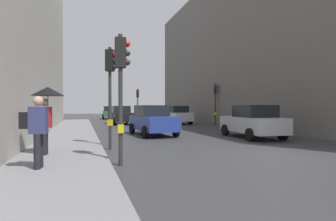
% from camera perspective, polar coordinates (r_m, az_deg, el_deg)
% --- Properties ---
extents(ground_plane, '(120.00, 120.00, 0.00)m').
position_cam_1_polar(ground_plane, '(9.80, 21.91, -9.05)').
color(ground_plane, '#38383A').
extents(sidewalk_kerb, '(2.69, 40.00, 0.16)m').
position_cam_1_polar(sidewalk_kerb, '(13.52, -20.58, -6.00)').
color(sidewalk_kerb, gray).
rests_on(sidewalk_kerb, ground).
extents(building_facade_right, '(12.00, 35.07, 13.87)m').
position_cam_1_polar(building_facade_right, '(27.15, 23.66, 11.91)').
color(building_facade_right, slate).
rests_on(building_facade_right, ground).
extents(traffic_light_near_left, '(0.43, 0.25, 3.71)m').
position_cam_1_polar(traffic_light_near_left, '(7.65, -10.03, 7.50)').
color(traffic_light_near_left, '#2D2D2D').
rests_on(traffic_light_near_left, ground).
extents(traffic_light_mid_street, '(0.33, 0.45, 3.78)m').
position_cam_1_polar(traffic_light_mid_street, '(24.14, 10.14, 3.01)').
color(traffic_light_mid_street, '#2D2D2D').
rests_on(traffic_light_mid_street, ground).
extents(traffic_light_far_median, '(0.25, 0.43, 3.67)m').
position_cam_1_polar(traffic_light_far_median, '(29.28, -6.55, 2.48)').
color(traffic_light_far_median, '#2D2D2D').
rests_on(traffic_light_far_median, ground).
extents(traffic_light_near_right, '(0.44, 0.37, 3.99)m').
position_cam_1_polar(traffic_light_near_right, '(10.61, -12.30, 6.64)').
color(traffic_light_near_right, '#2D2D2D').
rests_on(traffic_light_near_right, ground).
extents(car_dark_suv, '(2.22, 4.30, 1.76)m').
position_cam_1_polar(car_dark_suv, '(25.93, -10.16, -0.97)').
color(car_dark_suv, black).
rests_on(car_dark_suv, ground).
extents(car_green_estate, '(2.18, 4.28, 1.76)m').
position_cam_1_polar(car_green_estate, '(37.55, -12.43, -0.44)').
color(car_green_estate, '#2D6038').
rests_on(car_green_estate, ground).
extents(car_white_compact, '(2.18, 4.28, 1.76)m').
position_cam_1_polar(car_white_compact, '(25.93, 1.84, -0.96)').
color(car_white_compact, silver).
rests_on(car_white_compact, ground).
extents(car_silver_hatchback, '(2.27, 4.33, 1.76)m').
position_cam_1_polar(car_silver_hatchback, '(14.93, 17.73, -2.28)').
color(car_silver_hatchback, '#BCBCC1').
rests_on(car_silver_hatchback, ground).
extents(car_blue_van, '(2.28, 4.33, 1.76)m').
position_cam_1_polar(car_blue_van, '(15.70, -3.40, -2.10)').
color(car_blue_van, navy).
rests_on(car_blue_van, ground).
extents(pedestrian_with_umbrella, '(1.00, 1.00, 2.14)m').
position_cam_1_polar(pedestrian_with_umbrella, '(9.19, -24.65, 1.80)').
color(pedestrian_with_umbrella, black).
rests_on(pedestrian_with_umbrella, sidewalk_kerb).
extents(pedestrian_with_grey_backpack, '(0.63, 0.38, 1.77)m').
position_cam_1_polar(pedestrian_with_grey_backpack, '(7.22, -26.50, -3.30)').
color(pedestrian_with_grey_backpack, black).
rests_on(pedestrian_with_grey_backpack, sidewalk_kerb).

